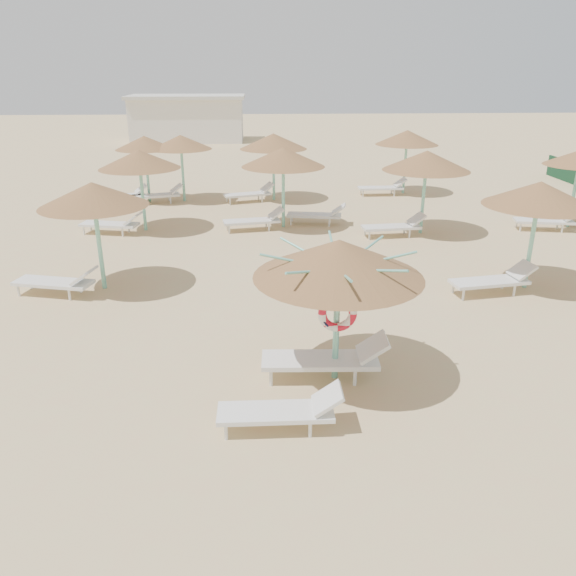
{
  "coord_description": "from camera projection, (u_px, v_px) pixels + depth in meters",
  "views": [
    {
      "loc": [
        -0.88,
        -8.41,
        5.21
      ],
      "look_at": [
        -0.36,
        1.45,
        1.3
      ],
      "focal_mm": 35.0,
      "sensor_mm": 36.0,
      "label": 1
    }
  ],
  "objects": [
    {
      "name": "service_hut",
      "position": [
        188.0,
        118.0,
        41.37
      ],
      "size": [
        8.4,
        4.4,
        3.25
      ],
      "color": "silver",
      "rests_on": "ground"
    },
    {
      "name": "lounger_main_a",
      "position": [
        284.0,
        410.0,
        8.55
      ],
      "size": [
        1.91,
        0.58,
        0.69
      ],
      "rotation": [
        0.0,
        0.0,
        -0.0
      ],
      "color": "white",
      "rests_on": "ground"
    },
    {
      "name": "main_palapa",
      "position": [
        339.0,
        259.0,
        9.28
      ],
      "size": [
        2.87,
        2.87,
        2.57
      ],
      "color": "#77CFB6",
      "rests_on": "ground"
    },
    {
      "name": "lounger_main_b",
      "position": [
        328.0,
        358.0,
        9.95
      ],
      "size": [
        2.25,
        0.76,
        0.81
      ],
      "rotation": [
        0.0,
        0.0,
        -0.04
      ],
      "color": "white",
      "rests_on": "ground"
    },
    {
      "name": "palapa_field",
      "position": [
        327.0,
        159.0,
        18.71
      ],
      "size": [
        19.58,
        13.98,
        2.71
      ],
      "color": "#77CFB6",
      "rests_on": "ground"
    },
    {
      "name": "ground",
      "position": [
        313.0,
        387.0,
        9.77
      ],
      "size": [
        120.0,
        120.0,
        0.0
      ],
      "primitive_type": "plane",
      "color": "tan",
      "rests_on": "ground"
    }
  ]
}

